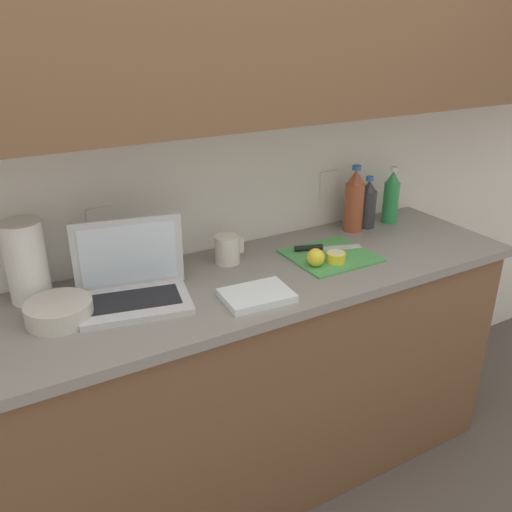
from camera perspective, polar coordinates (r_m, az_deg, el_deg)
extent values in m
plane|color=#564C47|center=(2.40, -3.02, -22.81)|extent=(12.00, 12.00, 0.00)
cube|color=white|center=(2.00, -8.13, 10.74)|extent=(5.20, 0.06, 2.60)
cube|color=white|center=(1.94, -16.01, 3.22)|extent=(0.09, 0.01, 0.12)
cube|color=white|center=(2.34, 7.66, 7.43)|extent=(0.09, 0.01, 0.12)
cube|color=brown|center=(1.78, -6.53, 24.51)|extent=(4.42, 0.32, 0.70)
cube|color=brown|center=(2.11, -3.30, -14.52)|extent=(2.23, 0.55, 0.88)
cube|color=gray|center=(1.86, -3.63, -3.38)|extent=(2.30, 0.59, 0.03)
cube|color=silver|center=(1.75, -12.55, -4.84)|extent=(0.38, 0.30, 0.02)
cube|color=black|center=(1.74, -12.59, -4.53)|extent=(0.30, 0.19, 0.00)
cube|color=silver|center=(1.80, -13.28, 0.28)|extent=(0.35, 0.08, 0.24)
cube|color=silver|center=(1.79, -13.27, 0.20)|extent=(0.30, 0.07, 0.20)
cube|color=#4C9E51|center=(2.07, 7.88, 0.02)|extent=(0.31, 0.28, 0.01)
cube|color=silver|center=(2.14, 8.98, 0.90)|extent=(0.16, 0.08, 0.00)
cylinder|color=black|center=(2.09, 5.56, 0.87)|extent=(0.11, 0.06, 0.02)
cylinder|color=yellow|center=(2.00, 8.41, -0.14)|extent=(0.07, 0.07, 0.04)
cylinder|color=#F4EAA3|center=(2.00, 8.44, 0.35)|extent=(0.06, 0.06, 0.00)
sphere|color=yellow|center=(1.96, 6.31, -0.15)|extent=(0.07, 0.07, 0.07)
cylinder|color=#A34C2D|center=(2.32, 10.24, 5.06)|extent=(0.08, 0.08, 0.20)
cone|color=#A34C2D|center=(2.28, 10.48, 8.18)|extent=(0.07, 0.07, 0.06)
cylinder|color=#3366B2|center=(2.27, 10.55, 9.13)|extent=(0.04, 0.04, 0.02)
cylinder|color=#333338|center=(2.37, 11.63, 4.86)|extent=(0.07, 0.07, 0.16)
cone|color=#333338|center=(2.34, 11.83, 7.25)|extent=(0.06, 0.06, 0.04)
cylinder|color=#3366B2|center=(2.33, 11.90, 7.98)|extent=(0.03, 0.03, 0.02)
cylinder|color=#2D934C|center=(2.46, 13.98, 5.49)|extent=(0.07, 0.07, 0.18)
cone|color=#2D934C|center=(2.42, 14.24, 8.06)|extent=(0.06, 0.06, 0.05)
cylinder|color=white|center=(2.41, 14.32, 8.85)|extent=(0.03, 0.03, 0.02)
cylinder|color=silver|center=(1.99, -3.04, 0.71)|extent=(0.09, 0.09, 0.10)
cube|color=silver|center=(2.01, -1.60, 1.16)|extent=(0.02, 0.01, 0.06)
cylinder|color=beige|center=(1.72, -20.02, -5.49)|extent=(0.20, 0.20, 0.06)
cylinder|color=white|center=(1.84, -23.03, -0.56)|extent=(0.13, 0.13, 0.26)
cube|color=white|center=(1.74, 0.08, -4.17)|extent=(0.23, 0.18, 0.02)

